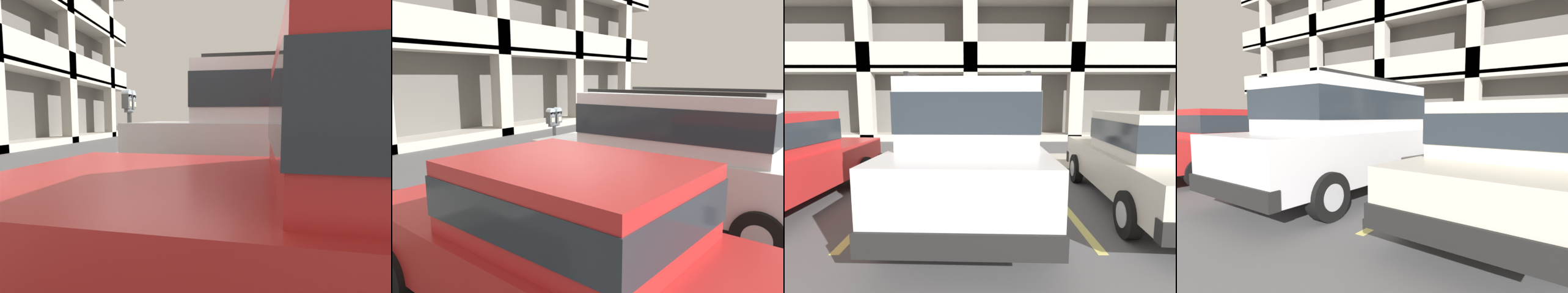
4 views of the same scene
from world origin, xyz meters
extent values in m
cube|color=#565659|center=(0.00, 0.00, -0.05)|extent=(80.00, 80.00, 0.10)
cube|color=#ADA89E|center=(0.00, 1.30, 0.06)|extent=(40.00, 2.20, 0.12)
cube|color=#606060|center=(-4.00, 1.30, 0.12)|extent=(0.03, 2.16, 0.00)
cube|color=#606060|center=(0.00, 1.30, 0.12)|extent=(0.03, 2.16, 0.00)
cube|color=#606060|center=(4.00, 1.30, 0.12)|extent=(0.03, 2.16, 0.00)
cube|color=#DBD16B|center=(-1.50, -1.40, 0.00)|extent=(0.12, 4.80, 0.01)
cube|color=#DBD16B|center=(1.50, -1.40, 0.00)|extent=(0.12, 4.80, 0.01)
cube|color=silver|center=(0.02, -2.15, 0.73)|extent=(2.00, 4.76, 0.80)
cube|color=silver|center=(0.02, -2.20, 1.55)|extent=(1.72, 2.97, 0.84)
cube|color=#232B33|center=(0.02, -2.20, 1.57)|extent=(1.74, 2.99, 0.46)
cube|color=black|center=(0.10, 0.16, 0.45)|extent=(1.88, 0.23, 0.24)
cube|color=black|center=(-0.06, -4.46, 0.45)|extent=(1.88, 0.23, 0.24)
cube|color=silver|center=(0.68, 0.19, 0.81)|extent=(0.24, 0.04, 0.14)
cube|color=silver|center=(-0.46, 0.23, 0.81)|extent=(0.24, 0.04, 0.14)
cylinder|color=black|center=(0.98, -0.72, 0.33)|extent=(0.22, 0.67, 0.66)
cylinder|color=#B2B2B7|center=(0.98, -0.72, 0.33)|extent=(0.23, 0.37, 0.36)
cylinder|color=black|center=(-0.83, -0.66, 0.33)|extent=(0.22, 0.67, 0.66)
cylinder|color=#B2B2B7|center=(-0.83, -0.66, 0.33)|extent=(0.23, 0.37, 0.36)
cylinder|color=black|center=(0.87, -3.64, 0.33)|extent=(0.22, 0.67, 0.66)
cylinder|color=#B2B2B7|center=(0.87, -3.64, 0.33)|extent=(0.23, 0.37, 0.36)
cylinder|color=black|center=(-0.93, -3.57, 0.33)|extent=(0.22, 0.67, 0.66)
cylinder|color=#B2B2B7|center=(-0.93, -3.57, 0.33)|extent=(0.23, 0.37, 0.36)
cube|color=black|center=(0.71, -2.22, 2.01)|extent=(0.14, 2.62, 0.05)
cube|color=black|center=(-0.67, -2.18, 2.01)|extent=(0.14, 2.62, 0.05)
cube|color=black|center=(-3.00, -0.07, 0.42)|extent=(1.74, 0.29, 0.24)
cube|color=silver|center=(-2.47, -0.06, 0.66)|extent=(0.24, 0.05, 0.14)
cube|color=silver|center=(-3.53, 0.02, 0.66)|extent=(0.24, 0.05, 0.14)
cylinder|color=black|center=(-2.23, -0.92, 0.30)|extent=(0.20, 0.61, 0.60)
cylinder|color=#B2B2B7|center=(-2.23, -0.92, 0.30)|extent=(0.20, 0.34, 0.33)
cylinder|color=black|center=(-3.89, -0.80, 0.30)|extent=(0.20, 0.61, 0.60)
cylinder|color=#B2B2B7|center=(-3.89, -0.80, 0.30)|extent=(0.20, 0.34, 0.33)
cube|color=beige|center=(2.91, -2.05, 0.60)|extent=(2.02, 4.51, 0.60)
cube|color=beige|center=(2.89, -2.35, 1.22)|extent=(1.64, 2.09, 0.64)
cube|color=#232B33|center=(2.89, -2.35, 1.24)|extent=(1.67, 2.11, 0.35)
cube|color=black|center=(3.07, 0.11, 0.42)|extent=(1.74, 0.29, 0.24)
cube|color=silver|center=(3.60, 0.12, 0.66)|extent=(0.24, 0.05, 0.14)
cube|color=silver|center=(2.55, 0.20, 0.66)|extent=(0.24, 0.05, 0.14)
cylinder|color=black|center=(3.84, -0.75, 0.30)|extent=(0.20, 0.61, 0.60)
cylinder|color=#B2B2B7|center=(3.84, -0.75, 0.30)|extent=(0.20, 0.34, 0.33)
cylinder|color=black|center=(2.18, -0.62, 0.30)|extent=(0.20, 0.61, 0.60)
cylinder|color=#B2B2B7|center=(2.18, -0.62, 0.30)|extent=(0.20, 0.34, 0.33)
cylinder|color=black|center=(1.98, -3.34, 0.30)|extent=(0.20, 0.61, 0.60)
cylinder|color=#B2B2B7|center=(1.98, -3.34, 0.30)|extent=(0.20, 0.34, 0.33)
cylinder|color=#595B60|center=(-0.05, 0.35, 0.70)|extent=(0.07, 0.07, 1.16)
cube|color=#595B60|center=(-0.05, 0.35, 1.31)|extent=(0.28, 0.06, 0.06)
cube|color=#424447|center=(-0.15, 0.35, 1.45)|extent=(0.15, 0.11, 0.22)
cylinder|color=#8C99A3|center=(-0.15, 0.35, 1.56)|extent=(0.15, 0.11, 0.15)
cube|color=#B7B293|center=(-0.15, 0.29, 1.41)|extent=(0.08, 0.01, 0.08)
cube|color=#424447|center=(0.05, 0.35, 1.45)|extent=(0.15, 0.11, 0.22)
cylinder|color=#8C99A3|center=(0.05, 0.35, 1.56)|extent=(0.15, 0.11, 0.15)
cube|color=#B7B293|center=(0.05, 0.29, 1.41)|extent=(0.08, 0.01, 0.08)
cube|color=#64625C|center=(-0.28, 11.91, 6.00)|extent=(31.36, 8.80, 12.00)
cube|color=#B7B2A8|center=(-0.28, 11.31, 0.15)|extent=(32.00, 10.00, 0.30)
cube|color=#B7B2A8|center=(-0.28, 11.31, 3.15)|extent=(32.00, 10.00, 0.30)
cube|color=#B7B2A8|center=(-0.28, 6.41, 3.70)|extent=(32.00, 0.20, 1.10)
cube|color=#B7B2A8|center=(-0.28, 11.31, 6.15)|extent=(32.00, 10.00, 0.30)
cylinder|color=red|center=(4.79, 0.65, 0.40)|extent=(0.20, 0.20, 0.55)
sphere|color=red|center=(4.79, 0.65, 0.73)|extent=(0.18, 0.18, 0.18)
cylinder|color=red|center=(4.79, 0.50, 0.42)|extent=(0.08, 0.10, 0.08)
cylinder|color=red|center=(4.94, 0.65, 0.42)|extent=(0.10, 0.07, 0.07)
camera|label=1|loc=(-4.68, -1.36, 1.21)|focal=28.00mm
camera|label=2|loc=(-5.61, -4.37, 2.24)|focal=35.00mm
camera|label=3|loc=(0.13, -6.99, 1.68)|focal=28.00mm
camera|label=4|loc=(3.58, -6.54, 1.37)|focal=28.00mm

